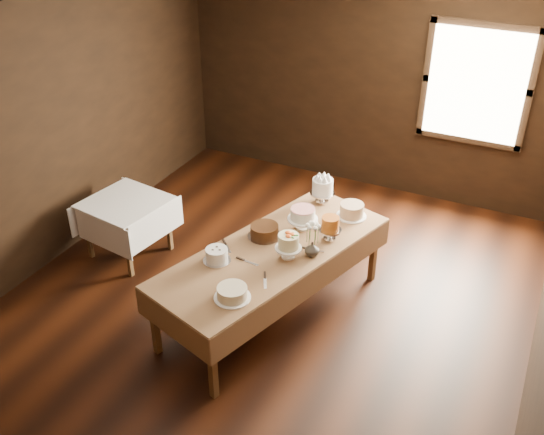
{
  "coord_description": "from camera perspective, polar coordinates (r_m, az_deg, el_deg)",
  "views": [
    {
      "loc": [
        2.23,
        -4.34,
        4.02
      ],
      "look_at": [
        0.0,
        0.2,
        0.95
      ],
      "focal_mm": 40.92,
      "sensor_mm": 36.0,
      "label": 1
    }
  ],
  "objects": [
    {
      "name": "cake_caramel",
      "position": [
        5.91,
        5.36,
        -1.12
      ],
      "size": [
        0.22,
        0.22,
        0.26
      ],
      "color": "silver",
      "rests_on": "display_table"
    },
    {
      "name": "flower_vase",
      "position": [
        5.7,
        3.69,
        -2.91
      ],
      "size": [
        0.19,
        0.19,
        0.14
      ],
      "primitive_type": "imported",
      "rotation": [
        0.0,
        0.0,
        0.85
      ],
      "color": "#2D2823",
      "rests_on": "display_table"
    },
    {
      "name": "wall_back",
      "position": [
        8.1,
        8.95,
        12.03
      ],
      "size": [
        5.0,
        0.02,
        2.8
      ],
      "primitive_type": "cube",
      "color": "black",
      "rests_on": "ground"
    },
    {
      "name": "side_table",
      "position": [
        6.96,
        -13.31,
        0.92
      ],
      "size": [
        0.91,
        0.91,
        0.67
      ],
      "rotation": [
        0.0,
        0.0,
        -0.14
      ],
      "color": "#4B331C",
      "rests_on": "ground"
    },
    {
      "name": "display_table",
      "position": [
        5.83,
        0.07,
        -3.46
      ],
      "size": [
        1.63,
        2.61,
        0.75
      ],
      "rotation": [
        0.0,
        0.0,
        -0.3
      ],
      "color": "#4B331C",
      "rests_on": "ground"
    },
    {
      "name": "cake_server_a",
      "position": [
        5.62,
        -1.91,
        -4.2
      ],
      "size": [
        0.24,
        0.05,
        0.01
      ],
      "primitive_type": "cube",
      "rotation": [
        0.0,
        0.0,
        -0.09
      ],
      "color": "silver",
      "rests_on": "display_table"
    },
    {
      "name": "cake_lattice",
      "position": [
        6.07,
        2.84,
        -0.18
      ],
      "size": [
        0.32,
        0.32,
        0.23
      ],
      "color": "white",
      "rests_on": "display_table"
    },
    {
      "name": "wall_left",
      "position": [
        6.93,
        -19.84,
        7.16
      ],
      "size": [
        0.02,
        6.0,
        2.8
      ],
      "primitive_type": "cube",
      "color": "black",
      "rests_on": "ground"
    },
    {
      "name": "wall_front",
      "position": [
        3.69,
        -23.62,
        -17.46
      ],
      "size": [
        5.0,
        0.02,
        2.8
      ],
      "primitive_type": "cube",
      "color": "black",
      "rests_on": "ground"
    },
    {
      "name": "cake_flowers",
      "position": [
        5.64,
        1.51,
        -2.75
      ],
      "size": [
        0.25,
        0.25,
        0.25
      ],
      "color": "white",
      "rests_on": "display_table"
    },
    {
      "name": "ceiling",
      "position": [
        5.02,
        -1.05,
        17.23
      ],
      "size": [
        5.0,
        6.0,
        0.01
      ],
      "primitive_type": "cube",
      "color": "beige",
      "rests_on": "wall_back"
    },
    {
      "name": "cake_speckled",
      "position": [
        6.32,
        7.34,
        0.63
      ],
      "size": [
        0.34,
        0.34,
        0.14
      ],
      "color": "white",
      "rests_on": "display_table"
    },
    {
      "name": "cake_server_c",
      "position": [
        6.04,
        1.66,
        -1.45
      ],
      "size": [
        0.03,
        0.24,
        0.01
      ],
      "primitive_type": "cube",
      "rotation": [
        0.0,
        0.0,
        1.56
      ],
      "color": "silver",
      "rests_on": "display_table"
    },
    {
      "name": "cake_swirl",
      "position": [
        5.64,
        -5.1,
        -3.5
      ],
      "size": [
        0.26,
        0.26,
        0.13
      ],
      "color": "silver",
      "rests_on": "display_table"
    },
    {
      "name": "flower_bouquet",
      "position": [
        5.59,
        3.76,
        -1.29
      ],
      "size": [
        0.14,
        0.14,
        0.2
      ],
      "primitive_type": null,
      "color": "white",
      "rests_on": "flower_vase"
    },
    {
      "name": "cake_server_d",
      "position": [
        5.8,
        4.12,
        -3.03
      ],
      "size": [
        0.24,
        0.05,
        0.01
      ],
      "primitive_type": "cube",
      "rotation": [
        0.0,
        0.0,
        0.13
      ],
      "color": "silver",
      "rests_on": "display_table"
    },
    {
      "name": "cake_meringue",
      "position": [
        6.53,
        4.66,
        2.41
      ],
      "size": [
        0.3,
        0.3,
        0.28
      ],
      "color": "silver",
      "rests_on": "display_table"
    },
    {
      "name": "floor",
      "position": [
        6.32,
        -0.81,
        -8.24
      ],
      "size": [
        5.0,
        6.0,
        0.01
      ],
      "primitive_type": "cube",
      "color": "black",
      "rests_on": "ground"
    },
    {
      "name": "window",
      "position": [
        7.72,
        18.28,
        11.46
      ],
      "size": [
        1.1,
        0.05,
        1.3
      ],
      "primitive_type": "cube",
      "color": "#FFEABF",
      "rests_on": "wall_back"
    },
    {
      "name": "cake_server_b",
      "position": [
        5.38,
        -0.64,
        -6.08
      ],
      "size": [
        0.13,
        0.22,
        0.01
      ],
      "primitive_type": "cube",
      "rotation": [
        0.0,
        0.0,
        -1.08
      ],
      "color": "silver",
      "rests_on": "display_table"
    },
    {
      "name": "cake_cream",
      "position": [
        5.2,
        -3.68,
        -6.96
      ],
      "size": [
        0.36,
        0.36,
        0.11
      ],
      "color": "white",
      "rests_on": "display_table"
    },
    {
      "name": "cake_server_e",
      "position": [
        5.82,
        -4.08,
        -2.88
      ],
      "size": [
        0.19,
        0.19,
        0.01
      ],
      "primitive_type": "cube",
      "rotation": [
        0.0,
        0.0,
        -0.77
      ],
      "color": "silver",
      "rests_on": "display_table"
    },
    {
      "name": "cake_chocolate",
      "position": [
        5.95,
        -0.7,
        -1.3
      ],
      "size": [
        0.33,
        0.33,
        0.13
      ],
      "color": "silver",
      "rests_on": "display_table"
    }
  ]
}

